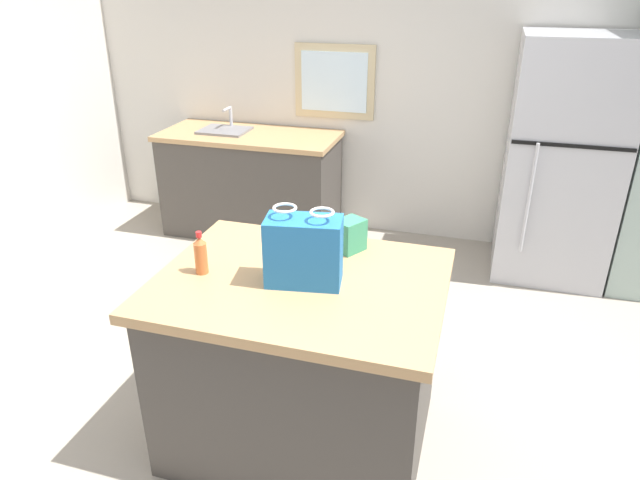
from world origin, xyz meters
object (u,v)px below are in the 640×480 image
Objects in this scene: bottle at (201,255)px; small_box at (350,235)px; shopping_bag at (304,251)px; kitchen_island at (302,361)px; refrigerator at (562,161)px.

small_box is at bearing 35.46° from bottle.
shopping_bag is at bearing -107.27° from small_box.
small_box is at bearing 72.73° from shopping_bag.
kitchen_island is at bearing 9.53° from bottle.
bottle is at bearing -174.10° from shopping_bag.
refrigerator is at bearing 61.34° from shopping_bag.
bottle reaches higher than kitchen_island.
refrigerator is (1.25, 2.22, 0.42)m from kitchen_island.
shopping_bag is 0.38m from small_box.
refrigerator is 2.84m from bottle.
shopping_bag reaches higher than kitchen_island.
bottle is at bearing -170.47° from kitchen_island.
small_box is 0.70m from bottle.
bottle reaches higher than small_box.
kitchen_island is at bearing 135.35° from shopping_bag.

